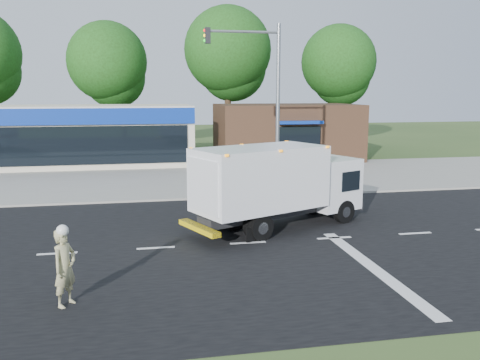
# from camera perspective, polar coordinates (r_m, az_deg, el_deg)

# --- Properties ---
(ground) EXTENTS (120.00, 120.00, 0.00)m
(ground) POSITION_cam_1_polar(r_m,az_deg,el_deg) (16.85, 0.90, -7.11)
(ground) COLOR #385123
(ground) RESTS_ON ground
(road_asphalt) EXTENTS (60.00, 14.00, 0.02)m
(road_asphalt) POSITION_cam_1_polar(r_m,az_deg,el_deg) (16.85, 0.90, -7.09)
(road_asphalt) COLOR black
(road_asphalt) RESTS_ON ground
(sidewalk) EXTENTS (60.00, 2.40, 0.12)m
(sidewalk) POSITION_cam_1_polar(r_m,az_deg,el_deg) (24.69, -2.96, -1.47)
(sidewalk) COLOR gray
(sidewalk) RESTS_ON ground
(parking_apron) EXTENTS (60.00, 9.00, 0.02)m
(parking_apron) POSITION_cam_1_polar(r_m,az_deg,el_deg) (30.36, -4.46, 0.57)
(parking_apron) COLOR gray
(parking_apron) RESTS_ON ground
(lane_markings) EXTENTS (55.20, 7.00, 0.01)m
(lane_markings) POSITION_cam_1_polar(r_m,az_deg,el_deg) (15.93, 6.70, -8.13)
(lane_markings) COLOR silver
(lane_markings) RESTS_ON road_asphalt
(ems_box_truck) EXTENTS (7.12, 4.70, 3.04)m
(ems_box_truck) POSITION_cam_1_polar(r_m,az_deg,el_deg) (18.31, 4.14, -0.11)
(ems_box_truck) COLOR black
(ems_box_truck) RESTS_ON ground
(emergency_worker) EXTENTS (0.73, 0.80, 1.95)m
(emergency_worker) POSITION_cam_1_polar(r_m,az_deg,el_deg) (12.55, -19.09, -9.16)
(emergency_worker) COLOR tan
(emergency_worker) RESTS_ON ground
(retail_strip_mall) EXTENTS (18.00, 6.20, 4.00)m
(retail_strip_mall) POSITION_cam_1_polar(r_m,az_deg,el_deg) (36.28, -19.91, 4.73)
(retail_strip_mall) COLOR beige
(retail_strip_mall) RESTS_ON ground
(brown_storefront) EXTENTS (10.00, 6.70, 4.00)m
(brown_storefront) POSITION_cam_1_polar(r_m,az_deg,el_deg) (37.32, 5.24, 5.39)
(brown_storefront) COLOR #382316
(brown_storefront) RESTS_ON ground
(traffic_signal_pole) EXTENTS (3.51, 0.25, 8.00)m
(traffic_signal_pole) POSITION_cam_1_polar(r_m,az_deg,el_deg) (24.04, 2.78, 9.89)
(traffic_signal_pole) COLOR gray
(traffic_signal_pole) RESTS_ON ground
(background_trees) EXTENTS (36.77, 7.39, 12.10)m
(background_trees) POSITION_cam_1_polar(r_m,az_deg,el_deg) (44.07, -7.82, 13.04)
(background_trees) COLOR #332114
(background_trees) RESTS_ON ground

